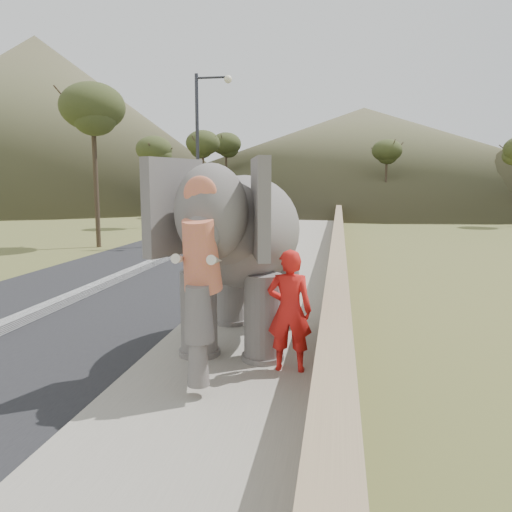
{
  "coord_description": "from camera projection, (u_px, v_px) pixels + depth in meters",
  "views": [
    {
      "loc": [
        1.65,
        -7.62,
        3.0
      ],
      "look_at": [
        0.2,
        1.13,
        1.7
      ],
      "focal_mm": 35.0,
      "sensor_mm": 36.0,
      "label": 1
    }
  ],
  "objects": [
    {
      "name": "ground",
      "position": [
        233.0,
        368.0,
        8.14
      ],
      "size": [
        160.0,
        160.0,
        0.0
      ],
      "primitive_type": "plane",
      "color": "olive",
      "rests_on": "ground"
    },
    {
      "name": "road",
      "position": [
        158.0,
        263.0,
        18.71
      ],
      "size": [
        7.0,
        120.0,
        0.03
      ],
      "primitive_type": "cube",
      "color": "black",
      "rests_on": "ground"
    },
    {
      "name": "median",
      "position": [
        158.0,
        261.0,
        18.7
      ],
      "size": [
        0.35,
        120.0,
        0.22
      ],
      "primitive_type": "cube",
      "color": "black",
      "rests_on": "ground"
    },
    {
      "name": "walkway",
      "position": [
        291.0,
        265.0,
        17.89
      ],
      "size": [
        3.0,
        120.0,
        0.15
      ],
      "primitive_type": "cube",
      "color": "#9E9687",
      "rests_on": "ground"
    },
    {
      "name": "parapet",
      "position": [
        338.0,
        253.0,
        17.56
      ],
      "size": [
        0.3,
        120.0,
        1.1
      ],
      "primitive_type": "cube",
      "color": "tan",
      "rests_on": "ground"
    },
    {
      "name": "lamppost",
      "position": [
        204.0,
        143.0,
        23.41
      ],
      "size": [
        1.76,
        0.36,
        8.0
      ],
      "color": "#28292D",
      "rests_on": "ground"
    },
    {
      "name": "signboard",
      "position": [
        205.0,
        212.0,
        23.17
      ],
      "size": [
        0.6,
        0.08,
        2.4
      ],
      "color": "#2D2D33",
      "rests_on": "ground"
    },
    {
      "name": "hill_left",
      "position": [
        40.0,
        122.0,
        66.38
      ],
      "size": [
        60.0,
        60.0,
        22.0
      ],
      "primitive_type": "cone",
      "color": "brown",
      "rests_on": "ground"
    },
    {
      "name": "hill_far",
      "position": [
        363.0,
        156.0,
        74.64
      ],
      "size": [
        80.0,
        80.0,
        14.0
      ],
      "primitive_type": "cone",
      "color": "brown",
      "rests_on": "ground"
    },
    {
      "name": "elephant_and_man",
      "position": [
        246.0,
        255.0,
        8.95
      ],
      "size": [
        2.51,
        4.48,
        3.15
      ],
      "color": "slate",
      "rests_on": "ground"
    },
    {
      "name": "motorcyclist",
      "position": [
        264.0,
        220.0,
        30.5
      ],
      "size": [
        1.61,
        1.62,
        1.93
      ],
      "color": "maroon",
      "rests_on": "ground"
    },
    {
      "name": "trees",
      "position": [
        353.0,
        174.0,
        36.6
      ],
      "size": [
        48.31,
        45.06,
        8.66
      ],
      "color": "#473828",
      "rests_on": "ground"
    }
  ]
}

